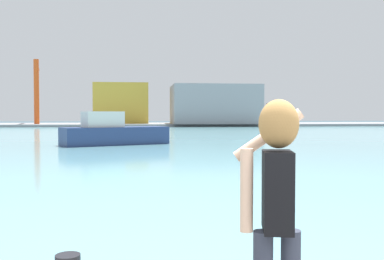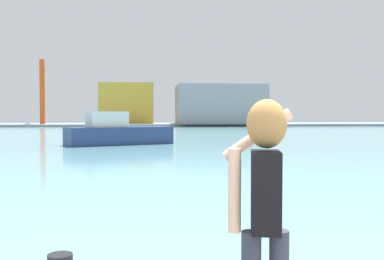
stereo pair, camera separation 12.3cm
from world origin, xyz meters
TOP-DOWN VIEW (x-y plane):
  - ground_plane at (0.00, 50.00)m, footprint 220.00×220.00m
  - harbor_water at (0.00, 52.00)m, footprint 140.00×100.00m
  - far_shore_dock at (0.00, 92.00)m, footprint 140.00×20.00m
  - person_photographer at (-0.68, 0.72)m, footprint 0.53×0.57m
  - boat_moored at (-3.72, 31.90)m, footprint 8.36×5.54m
  - warehouse_left at (-5.59, 92.52)m, footprint 11.08×9.69m
  - warehouse_right at (13.42, 87.55)m, footprint 17.38×13.29m
  - port_crane at (-22.35, 89.77)m, footprint 3.55×14.13m

SIDE VIEW (x-z plane):
  - ground_plane at x=0.00m, z-range 0.00..0.00m
  - harbor_water at x=0.00m, z-range 0.00..0.02m
  - far_shore_dock at x=0.00m, z-range 0.00..0.50m
  - boat_moored at x=-3.72m, z-range -0.33..2.20m
  - person_photographer at x=-0.68m, z-range 0.86..2.60m
  - warehouse_right at x=13.42m, z-range 0.50..8.29m
  - warehouse_left at x=-5.59m, z-range 0.50..8.88m
  - port_crane at x=-22.35m, z-range 2.42..15.08m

